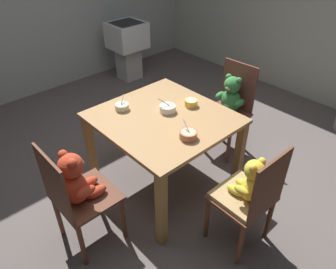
% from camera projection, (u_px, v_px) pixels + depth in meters
% --- Properties ---
extents(ground_plane, '(5.20, 5.20, 0.04)m').
position_uv_depth(ground_plane, '(164.00, 183.00, 3.02)').
color(ground_plane, '#5E5552').
extents(dining_table, '(1.04, 0.99, 0.73)m').
position_uv_depth(dining_table, '(164.00, 128.00, 2.66)').
color(dining_table, '#A27A4B').
rests_on(dining_table, ground_plane).
extents(teddy_chair_far_center, '(0.43, 0.38, 0.92)m').
position_uv_depth(teddy_chair_far_center, '(230.00, 101.00, 3.14)').
color(teddy_chair_far_center, brown).
rests_on(teddy_chair_far_center, ground_plane).
extents(teddy_chair_near_front, '(0.42, 0.41, 0.89)m').
position_uv_depth(teddy_chair_near_front, '(76.00, 186.00, 2.17)').
color(teddy_chair_near_front, brown).
rests_on(teddy_chair_near_front, ground_plane).
extents(teddy_chair_near_right, '(0.38, 0.41, 0.89)m').
position_uv_depth(teddy_chair_near_right, '(249.00, 191.00, 2.18)').
color(teddy_chair_near_right, brown).
rests_on(teddy_chair_near_right, ground_plane).
extents(porridge_bowl_white_center, '(0.13, 0.13, 0.12)m').
position_uv_depth(porridge_bowl_white_center, '(168.00, 108.00, 2.64)').
color(porridge_bowl_white_center, white).
rests_on(porridge_bowl_white_center, dining_table).
extents(porridge_bowl_terracotta_near_right, '(0.14, 0.13, 0.12)m').
position_uv_depth(porridge_bowl_terracotta_near_right, '(188.00, 134.00, 2.33)').
color(porridge_bowl_terracotta_near_right, '#BD724F').
rests_on(porridge_bowl_terracotta_near_right, dining_table).
extents(porridge_bowl_cream_near_left, '(0.12, 0.12, 0.11)m').
position_uv_depth(porridge_bowl_cream_near_left, '(122.00, 106.00, 2.67)').
color(porridge_bowl_cream_near_left, beige).
rests_on(porridge_bowl_cream_near_left, dining_table).
extents(porridge_bowl_yellow_far_center, '(0.11, 0.11, 0.06)m').
position_uv_depth(porridge_bowl_yellow_far_center, '(191.00, 103.00, 2.72)').
color(porridge_bowl_yellow_far_center, yellow).
rests_on(porridge_bowl_yellow_far_center, dining_table).
extents(sink_basin, '(0.45, 0.48, 0.82)m').
position_uv_depth(sink_basin, '(127.00, 43.00, 4.56)').
color(sink_basin, '#B7B2A8').
rests_on(sink_basin, ground_plane).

